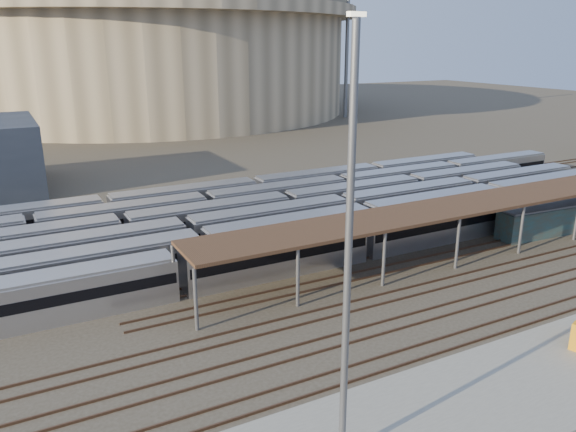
% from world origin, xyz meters
% --- Properties ---
extents(ground, '(420.00, 420.00, 0.00)m').
position_xyz_m(ground, '(0.00, 0.00, 0.00)').
color(ground, '#383026').
rests_on(ground, ground).
extents(subway_trains, '(122.63, 23.90, 3.60)m').
position_xyz_m(subway_trains, '(-5.32, 18.50, 1.80)').
color(subway_trains, '#B7B6BB').
rests_on(subway_trains, ground).
extents(inspection_shed, '(60.30, 6.00, 5.30)m').
position_xyz_m(inspection_shed, '(22.00, 4.00, 4.98)').
color(inspection_shed, slate).
rests_on(inspection_shed, ground).
extents(empty_tracks, '(170.00, 9.62, 0.18)m').
position_xyz_m(empty_tracks, '(0.00, -5.00, 0.09)').
color(empty_tracks, '#4C3323').
rests_on(empty_tracks, ground).
extents(stadium, '(124.00, 124.00, 32.50)m').
position_xyz_m(stadium, '(25.00, 140.00, 16.47)').
color(stadium, tan).
rests_on(stadium, ground).
extents(floodlight_2, '(4.00, 1.00, 38.40)m').
position_xyz_m(floodlight_2, '(70.00, 100.00, 20.65)').
color(floodlight_2, slate).
rests_on(floodlight_2, ground).
extents(floodlight_3, '(4.00, 1.00, 38.40)m').
position_xyz_m(floodlight_3, '(-10.00, 160.00, 20.65)').
color(floodlight_3, slate).
rests_on(floodlight_3, ground).
extents(teal_boxcar, '(13.57, 3.52, 3.13)m').
position_xyz_m(teal_boxcar, '(34.16, 4.00, 1.57)').
color(teal_boxcar, '#1D484A').
rests_on(teal_boxcar, ground).
extents(yard_light_pole, '(0.82, 0.36, 21.61)m').
position_xyz_m(yard_light_pole, '(-5.82, -15.12, 11.09)').
color(yard_light_pole, slate).
rests_on(yard_light_pole, apron).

